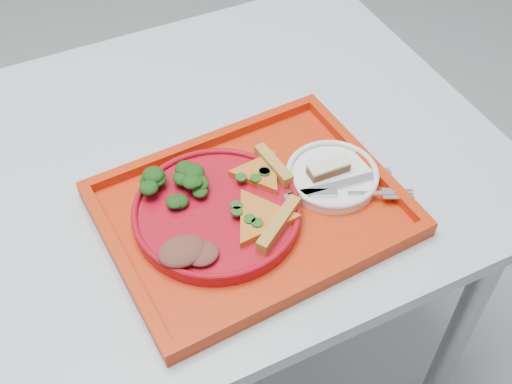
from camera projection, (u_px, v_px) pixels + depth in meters
table at (43, 242)px, 1.07m from camera, size 1.60×0.80×0.75m
tray_main at (252, 212)px, 1.01m from camera, size 0.47×0.38×0.01m
dinner_plate at (217, 214)px, 0.99m from camera, size 0.26×0.26×0.02m
side_plate at (332, 177)px, 1.05m from camera, size 0.15×0.15×0.01m
pizza_slice_a at (261, 216)px, 0.96m from camera, size 0.16×0.16×0.02m
pizza_slice_b at (260, 171)px, 1.03m from camera, size 0.11×0.10×0.02m
salad_heap at (172, 181)px, 1.00m from camera, size 0.09×0.08×0.04m
meat_portion at (182, 251)px, 0.92m from camera, size 0.07×0.06×0.02m
dessert_bar at (329, 168)px, 1.04m from camera, size 0.07×0.03×0.02m
knife at (339, 184)px, 1.02m from camera, size 0.19×0.04×0.01m
fork at (347, 193)px, 1.01m from camera, size 0.18×0.10×0.01m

